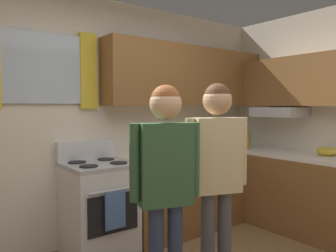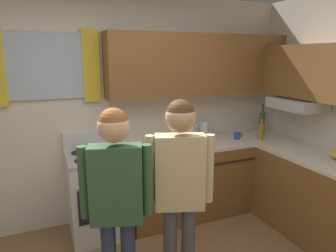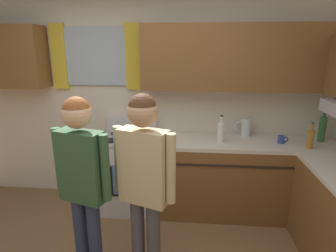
{
  "view_description": "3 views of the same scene",
  "coord_description": "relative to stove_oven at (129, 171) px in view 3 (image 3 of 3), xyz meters",
  "views": [
    {
      "loc": [
        -1.55,
        -1.44,
        1.46
      ],
      "look_at": [
        0.3,
        1.0,
        1.27
      ],
      "focal_mm": 35.68,
      "sensor_mm": 36.0,
      "label": 1
    },
    {
      "loc": [
        -0.64,
        -1.6,
        1.92
      ],
      "look_at": [
        0.33,
        0.71,
        1.35
      ],
      "focal_mm": 32.77,
      "sensor_mm": 36.0,
      "label": 2
    },
    {
      "loc": [
        0.61,
        -1.53,
        1.93
      ],
      "look_at": [
        0.42,
        0.62,
        1.32
      ],
      "focal_mm": 29.74,
      "sensor_mm": 36.0,
      "label": 3
    }
  ],
  "objects": [
    {
      "name": "kitchen_counter_run",
      "position": [
        1.7,
        -0.44,
        -0.02
      ],
      "size": [
        2.12,
        2.11,
        0.9
      ],
      "color": "brown",
      "rests_on": "ground"
    },
    {
      "name": "water_pitcher",
      "position": [
        1.39,
        0.17,
        0.54
      ],
      "size": [
        0.19,
        0.11,
        0.22
      ],
      "color": "silver",
      "rests_on": "kitchen_counter_run"
    },
    {
      "name": "back_wall_unit",
      "position": [
        0.22,
        0.27,
        1.04
      ],
      "size": [
        4.6,
        0.42,
        2.6
      ],
      "color": "silver",
      "rests_on": "ground"
    },
    {
      "name": "bottle_milk_white",
      "position": [
        1.08,
        -0.07,
        0.55
      ],
      "size": [
        0.08,
        0.08,
        0.31
      ],
      "color": "white",
      "rests_on": "kitchen_counter_run"
    },
    {
      "name": "adult_in_plaid",
      "position": [
        0.41,
        -1.21,
        0.56
      ],
      "size": [
        0.48,
        0.27,
        1.63
      ],
      "color": "#4C4C51",
      "rests_on": "ground"
    },
    {
      "name": "adult_left",
      "position": [
        -0.07,
        -1.2,
        0.54
      ],
      "size": [
        0.48,
        0.25,
        1.6
      ],
      "color": "#2D3856",
      "rests_on": "ground"
    },
    {
      "name": "mug_cobalt_blue",
      "position": [
        1.75,
        -0.05,
        0.48
      ],
      "size": [
        0.11,
        0.07,
        0.08
      ],
      "color": "#2D479E",
      "rests_on": "kitchen_counter_run"
    },
    {
      "name": "stove_oven",
      "position": [
        0.0,
        0.0,
        0.0
      ],
      "size": [
        0.62,
        0.67,
        1.1
      ],
      "color": "silver",
      "rests_on": "ground"
    },
    {
      "name": "bottle_wine_green",
      "position": [
        2.21,
        0.06,
        0.58
      ],
      "size": [
        0.08,
        0.08,
        0.39
      ],
      "color": "#2D6633",
      "rests_on": "kitchen_counter_run"
    },
    {
      "name": "bottle_oil_amber",
      "position": [
        1.99,
        -0.19,
        0.54
      ],
      "size": [
        0.06,
        0.06,
        0.29
      ],
      "color": "#B27223",
      "rests_on": "kitchen_counter_run"
    }
  ]
}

